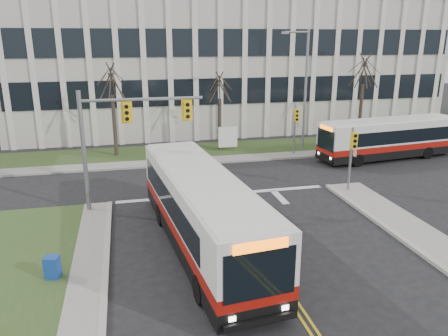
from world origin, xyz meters
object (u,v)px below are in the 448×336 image
bus_cross (389,139)px  newspaper_box_blue (53,269)px  streetlight (304,85)px  directory_sign (228,137)px  bus_main (202,213)px

bus_cross → newspaper_box_blue: bus_cross is taller
streetlight → newspaper_box_blue: bearing=-136.0°
directory_sign → bus_cross: 11.98m
streetlight → directory_sign: streetlight is taller
streetlight → bus_cross: (5.56, -3.21, -3.76)m
streetlight → bus_main: 18.01m
bus_cross → newspaper_box_blue: bearing=-67.1°
streetlight → bus_main: (-10.35, -14.30, -3.59)m
streetlight → newspaper_box_blue: streetlight is taller
bus_cross → streetlight: bearing=-126.8°
bus_main → newspaper_box_blue: bus_main is taller
directory_sign → bus_main: bus_main is taller
streetlight → directory_sign: 6.96m
directory_sign → bus_main: bearing=-107.2°
streetlight → directory_sign: (-5.53, 1.30, -4.02)m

